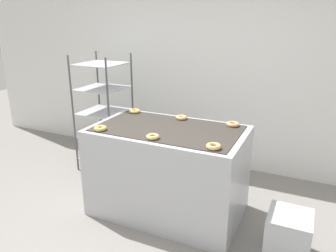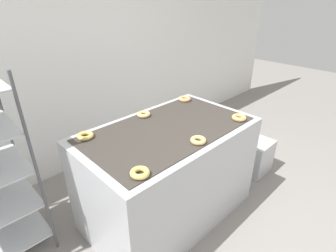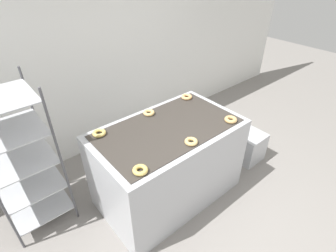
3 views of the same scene
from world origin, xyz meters
The scene contains 9 objects.
wall_back centered at (0.00, 2.12, 1.40)m, with size 8.00×0.05×2.80m.
fryer_machine centered at (0.00, 0.71, 0.48)m, with size 1.56×0.93×0.96m.
glaze_bin centered at (1.26, 0.51, 0.21)m, with size 0.37×0.39×0.41m.
donut_near_left centered at (-0.58, 0.37, 0.98)m, with size 0.13×0.13×0.04m, color #DABA5F.
donut_near_center centered at (0.00, 0.38, 0.98)m, with size 0.12×0.12×0.04m, color #DFB66E.
donut_near_right centered at (0.58, 0.38, 0.98)m, with size 0.13×0.13×0.04m, color tan.
donut_far_left centered at (-0.59, 1.05, 0.98)m, with size 0.13×0.13×0.04m, color #DFBD61.
donut_far_center centered at (0.01, 1.05, 0.98)m, with size 0.13×0.13×0.04m, color #E4BA71.
donut_far_right centered at (0.58, 1.05, 0.98)m, with size 0.13×0.13×0.04m, color #E9AD6C.
Camera 2 is at (-1.39, -0.72, 2.00)m, focal length 28.00 mm.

